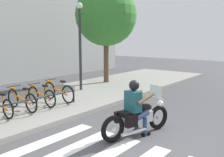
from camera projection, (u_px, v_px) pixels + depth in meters
ground_plane at (126, 144)px, 5.95m from camera, size 48.00×48.00×0.00m
sidewalk at (21, 108)px, 8.67m from camera, size 24.00×4.40×0.15m
crosswalk_stripe_3 at (70, 150)px, 5.61m from camera, size 2.80×0.40×0.01m
crosswalk_stripe_4 at (47, 141)px, 6.10m from camera, size 2.80×0.40×0.01m
motorcycle at (138, 118)px, 6.41m from camera, size 2.14×0.89×1.26m
rider at (135, 104)px, 6.31m from camera, size 0.72×0.65×1.45m
bicycle_3 at (22, 100)px, 8.13m from camera, size 0.48×1.71×0.77m
bicycle_4 at (41, 96)px, 8.72m from camera, size 0.48×1.59×0.75m
bicycle_5 at (58, 92)px, 9.30m from camera, size 0.48×1.72×0.80m
bike_rack at (21, 103)px, 7.49m from camera, size 4.39×0.07×0.49m
street_lamp at (80, 39)px, 11.11m from camera, size 0.28×0.28×4.01m
tree_near_rack at (106, 15)px, 12.94m from camera, size 3.18×3.18×5.24m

